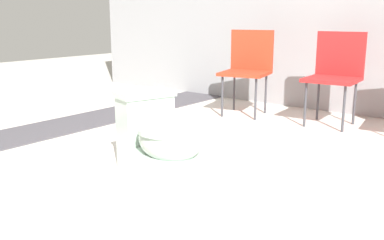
% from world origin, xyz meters
% --- Properties ---
extents(ground_plane, '(14.00, 14.00, 0.00)m').
position_xyz_m(ground_plane, '(0.00, 0.00, 0.00)').
color(ground_plane, '#B7B2A8').
extents(gravel_strip, '(0.56, 8.00, 0.01)m').
position_xyz_m(gravel_strip, '(-1.30, 0.50, 0.01)').
color(gravel_strip, '#423F44').
rests_on(gravel_strip, ground).
extents(toilet, '(0.71, 0.54, 0.52)m').
position_xyz_m(toilet, '(0.25, -0.13, 0.22)').
color(toilet, '#B2C6B7').
rests_on(toilet, ground).
extents(folding_chair_left, '(0.53, 0.53, 0.83)m').
position_xyz_m(folding_chair_left, '(-0.30, 1.77, 0.51)').
color(folding_chair_left, red).
rests_on(folding_chair_left, ground).
extents(folding_chair_middle, '(0.47, 0.47, 0.83)m').
position_xyz_m(folding_chair_middle, '(0.56, 1.88, 0.51)').
color(folding_chair_middle, red).
rests_on(folding_chair_middle, ground).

